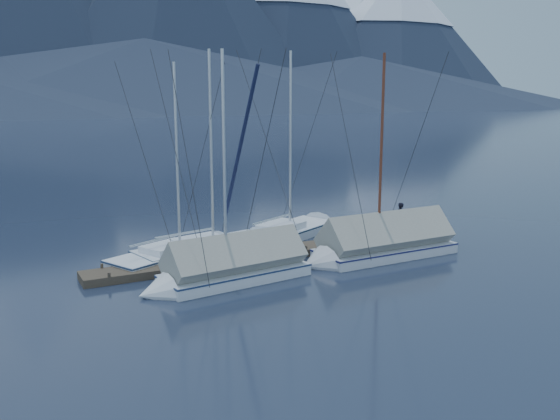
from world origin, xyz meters
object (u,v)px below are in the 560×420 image
Objects in this scene: sailboat_open_mid at (223,247)px; sailboat_covered_far at (223,271)px; sailboat_open_left at (188,252)px; sailboat_open_right at (296,231)px; person at (401,218)px; sailboat_covered_near at (375,247)px.

sailboat_open_mid reaches higher than sailboat_covered_far.
sailboat_covered_far is at bearing -91.83° from sailboat_open_left.
sailboat_open_mid is 4.99m from sailboat_open_right.
sailboat_open_left is at bearing 92.85° from person.
sailboat_covered_near is (0.94, -5.83, 0.33)m from sailboat_open_right.
sailboat_covered_near is at bearing -38.05° from sailboat_open_mid.
sailboat_open_right is 9.07m from sailboat_covered_far.
sailboat_covered_near is at bearing 138.75° from person.
sailboat_covered_near is at bearing -30.65° from sailboat_open_left.
sailboat_open_mid reaches higher than sailboat_open_left.
sailboat_covered_far is (-6.73, -6.07, 0.30)m from sailboat_open_right.
sailboat_covered_far is 11.30m from person.
sailboat_covered_near is (5.75, -4.50, 0.33)m from sailboat_open_mid.
sailboat_open_mid is 0.98× the size of sailboat_open_right.
sailboat_open_left is 6.04× the size of person.
sailboat_open_right is 5.92m from sailboat_covered_near.
sailboat_open_left is 0.92× the size of sailboat_open_right.
sailboat_covered_near reaches higher than person.
person is at bearing 34.62° from sailboat_covered_near.
sailboat_open_right reaches higher than sailboat_open_mid.
sailboat_covered_far is (-1.92, -4.73, 0.31)m from sailboat_open_mid.
sailboat_covered_far reaches higher than person.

